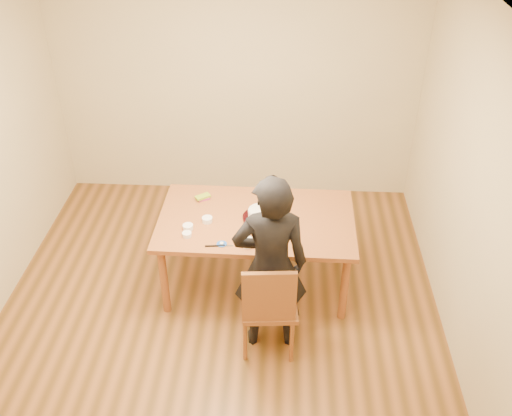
# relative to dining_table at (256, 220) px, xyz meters

# --- Properties ---
(room_shell) EXTENTS (4.00, 4.50, 2.70)m
(room_shell) POSITION_rel_dining_table_xyz_m (-0.31, -0.23, 0.62)
(room_shell) COLOR #593B16
(room_shell) RESTS_ON ground
(dining_table) EXTENTS (1.77, 1.07, 0.04)m
(dining_table) POSITION_rel_dining_table_xyz_m (0.00, 0.00, 0.00)
(dining_table) COLOR brown
(dining_table) RESTS_ON floor
(dining_chair) EXTENTS (0.48, 0.48, 0.04)m
(dining_chair) POSITION_rel_dining_table_xyz_m (0.15, -0.78, -0.28)
(dining_chair) COLOR brown
(dining_chair) RESTS_ON floor
(cake_plate) EXTENTS (0.31, 0.31, 0.02)m
(cake_plate) POSITION_rel_dining_table_xyz_m (0.03, -0.00, 0.03)
(cake_plate) COLOR red
(cake_plate) RESTS_ON dining_table
(cake) EXTENTS (0.21, 0.21, 0.07)m
(cake) POSITION_rel_dining_table_xyz_m (0.03, -0.00, 0.08)
(cake) COLOR white
(cake) RESTS_ON cake_plate
(frosting_dome) EXTENTS (0.21, 0.21, 0.03)m
(frosting_dome) POSITION_rel_dining_table_xyz_m (0.03, -0.00, 0.13)
(frosting_dome) COLOR white
(frosting_dome) RESTS_ON cake
(frosting_tub) EXTENTS (0.09, 0.09, 0.08)m
(frosting_tub) POSITION_rel_dining_table_xyz_m (-0.06, -0.41, 0.06)
(frosting_tub) COLOR white
(frosting_tub) RESTS_ON dining_table
(frosting_lid) EXTENTS (0.09, 0.09, 0.01)m
(frosting_lid) POSITION_rel_dining_table_xyz_m (-0.27, -0.39, 0.03)
(frosting_lid) COLOR #1B4BB1
(frosting_lid) RESTS_ON dining_table
(frosting_dollop) EXTENTS (0.04, 0.04, 0.02)m
(frosting_dollop) POSITION_rel_dining_table_xyz_m (-0.27, -0.39, 0.04)
(frosting_dollop) COLOR white
(frosting_dollop) RESTS_ON frosting_lid
(ramekin_green) EXTENTS (0.08, 0.08, 0.04)m
(ramekin_green) POSITION_rel_dining_table_xyz_m (-0.58, -0.30, 0.04)
(ramekin_green) COLOR white
(ramekin_green) RESTS_ON dining_table
(ramekin_yellow) EXTENTS (0.09, 0.09, 0.04)m
(ramekin_yellow) POSITION_rel_dining_table_xyz_m (-0.43, -0.07, 0.04)
(ramekin_yellow) COLOR white
(ramekin_yellow) RESTS_ON dining_table
(ramekin_multi) EXTENTS (0.09, 0.09, 0.04)m
(ramekin_multi) POSITION_rel_dining_table_xyz_m (-0.59, -0.19, 0.04)
(ramekin_multi) COLOR white
(ramekin_multi) RESTS_ON dining_table
(candy_box_pink) EXTENTS (0.13, 0.10, 0.02)m
(candy_box_pink) POSITION_rel_dining_table_xyz_m (-0.52, 0.28, 0.03)
(candy_box_pink) COLOR #C32E60
(candy_box_pink) RESTS_ON dining_table
(candy_box_green) EXTENTS (0.16, 0.14, 0.02)m
(candy_box_green) POSITION_rel_dining_table_xyz_m (-0.52, 0.29, 0.05)
(candy_box_green) COLOR green
(candy_box_green) RESTS_ON candy_box_pink
(spatula) EXTENTS (0.17, 0.03, 0.01)m
(spatula) POSITION_rel_dining_table_xyz_m (-0.33, -0.42, 0.03)
(spatula) COLOR black
(spatula) RESTS_ON dining_table
(person) EXTENTS (0.63, 0.45, 1.64)m
(person) POSITION_rel_dining_table_xyz_m (0.15, -0.73, 0.09)
(person) COLOR black
(person) RESTS_ON floor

